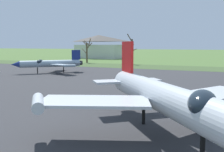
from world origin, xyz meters
TOP-DOWN VIEW (x-y plane):
  - asphalt_apron at (0.00, 17.07)m, footprint 87.93×56.90m
  - grass_verge_strip at (0.00, 51.52)m, footprint 147.93×12.00m
  - jet_fighter_front_left at (14.32, 6.30)m, footprint 13.26×14.31m
  - jet_fighter_front_right at (-12.00, 31.49)m, footprint 11.28×11.30m
  - bare_tree_far_left at (-19.07, 58.23)m, footprint 2.85×2.89m
  - bare_tree_left_of_center at (-5.25, 57.43)m, footprint 2.78×2.86m
  - visitor_building at (-27.29, 82.50)m, footprint 19.58×10.55m

SIDE VIEW (x-z plane):
  - asphalt_apron at x=0.00m, z-range 0.00..0.05m
  - grass_verge_strip at x=0.00m, z-range 0.00..0.06m
  - jet_fighter_front_right at x=-12.00m, z-range -0.30..3.90m
  - jet_fighter_front_left at x=14.32m, z-range -0.34..5.03m
  - bare_tree_far_left at x=-19.07m, z-range 0.11..7.17m
  - bare_tree_left_of_center at x=-5.25m, z-range -0.27..7.78m
  - visitor_building at x=-27.29m, z-range -0.11..8.86m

